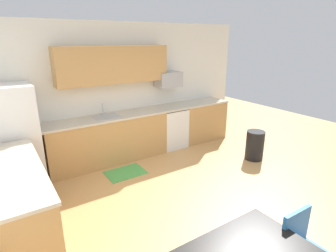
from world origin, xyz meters
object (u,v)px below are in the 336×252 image
at_px(oven_range, 171,127).
at_px(trash_bin, 255,145).
at_px(chair_near_table, 304,248).
at_px(refrigerator, 13,138).
at_px(microwave, 168,79).

relative_size(oven_range, trash_bin, 1.52).
distance_m(oven_range, chair_near_table, 3.98).
height_order(refrigerator, trash_bin, refrigerator).
relative_size(oven_range, chair_near_table, 1.07).
height_order(refrigerator, oven_range, refrigerator).
xyz_separation_m(refrigerator, chair_near_table, (2.03, -3.75, -0.35)).
bearing_deg(trash_bin, microwave, 122.02).
bearing_deg(oven_range, trash_bin, -56.34).
bearing_deg(refrigerator, microwave, 3.31).
bearing_deg(refrigerator, oven_range, 1.47).
height_order(microwave, chair_near_table, microwave).
distance_m(refrigerator, oven_range, 3.14).
xyz_separation_m(refrigerator, trash_bin, (4.14, -1.47, -0.55)).
height_order(oven_range, microwave, microwave).
height_order(oven_range, trash_bin, oven_range).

